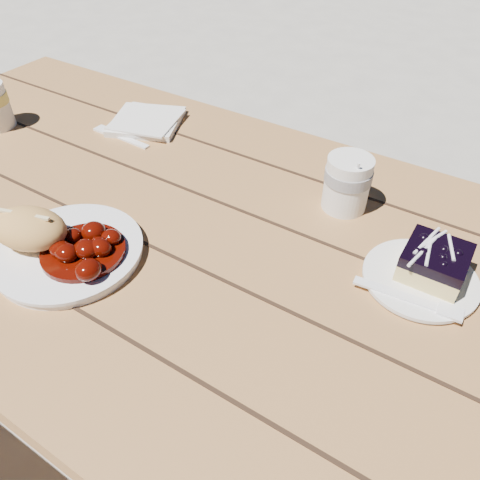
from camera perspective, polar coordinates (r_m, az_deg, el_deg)
The scene contains 11 objects.
ground at distance 1.38m, azimuth 2.01°, elevation -25.21°, with size 60.00×60.00×0.00m, color #AEA99D.
picnic_table at distance 0.87m, azimuth 2.92°, elevation -9.82°, with size 2.00×1.55×0.75m.
main_plate at distance 0.80m, azimuth -20.04°, elevation -1.46°, with size 0.23×0.23×0.02m, color white.
goulash_stew at distance 0.76m, azimuth -18.79°, elevation -0.49°, with size 0.13×0.13×0.04m, color #4A0902, non-canonical shape.
bread_roll at distance 0.80m, azimuth -24.30°, elevation 1.29°, with size 0.12×0.08×0.06m, color #DDA255.
dessert_plate at distance 0.76m, azimuth 21.07°, elevation -4.50°, with size 0.17×0.17×0.01m, color white.
blueberry_cake at distance 0.75m, azimuth 22.64°, elevation -2.47°, with size 0.09×0.09×0.05m.
fork_dessert at distance 0.72m, azimuth 18.51°, elevation -6.22°, with size 0.03×0.16×0.01m, color white, non-canonical shape.
coffee_cup at distance 0.85m, azimuth 12.91°, elevation 6.73°, with size 0.08×0.08×0.10m, color white.
napkin_stack at distance 1.14m, azimuth -11.31°, elevation 13.99°, with size 0.15×0.15×0.01m, color white.
fork_table at distance 1.08m, azimuth -13.68°, elevation 11.88°, with size 0.03×0.16×0.01m, color white, non-canonical shape.
Camera 1 is at (0.25, -0.48, 1.27)m, focal length 35.00 mm.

